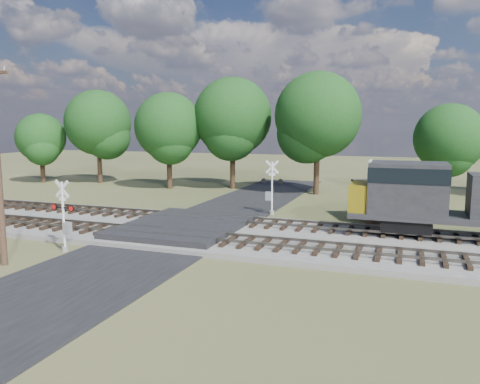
% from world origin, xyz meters
% --- Properties ---
extents(ground, '(160.00, 160.00, 0.00)m').
position_xyz_m(ground, '(0.00, 0.00, 0.00)').
color(ground, '#3E4927').
rests_on(ground, ground).
extents(ballast_bed, '(140.00, 10.00, 0.30)m').
position_xyz_m(ballast_bed, '(10.00, 0.50, 0.15)').
color(ballast_bed, gray).
rests_on(ballast_bed, ground).
extents(road, '(7.00, 60.00, 0.08)m').
position_xyz_m(road, '(0.00, 0.00, 0.04)').
color(road, black).
rests_on(road, ground).
extents(crossing_panel, '(7.00, 9.00, 0.62)m').
position_xyz_m(crossing_panel, '(0.00, 0.50, 0.32)').
color(crossing_panel, '#262628').
rests_on(crossing_panel, ground).
extents(track_near, '(140.00, 2.60, 0.33)m').
position_xyz_m(track_near, '(3.12, -2.00, 0.41)').
color(track_near, black).
rests_on(track_near, ballast_bed).
extents(track_far, '(140.00, 2.60, 0.33)m').
position_xyz_m(track_far, '(3.12, 3.00, 0.41)').
color(track_far, black).
rests_on(track_far, ballast_bed).
extents(crossing_signal_near, '(1.56, 0.36, 3.88)m').
position_xyz_m(crossing_signal_near, '(-3.90, -5.86, 1.61)').
color(crossing_signal_near, silver).
rests_on(crossing_signal_near, ground).
extents(crossing_signal_far, '(1.68, 0.36, 4.17)m').
position_xyz_m(crossing_signal_far, '(3.49, 8.05, 1.73)').
color(crossing_signal_far, silver).
rests_on(crossing_signal_far, ground).
extents(equipment_shed, '(5.47, 5.47, 2.81)m').
position_xyz_m(equipment_shed, '(11.96, 8.52, 1.42)').
color(equipment_shed, '#4D3721').
rests_on(equipment_shed, ground).
extents(treeline, '(78.36, 11.86, 11.87)m').
position_xyz_m(treeline, '(7.11, 20.49, 6.92)').
color(treeline, black).
rests_on(treeline, ground).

